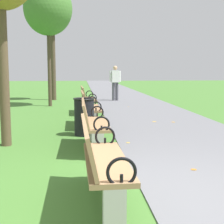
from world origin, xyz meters
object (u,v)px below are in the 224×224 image
park_bench_4 (87,99)px  tree_4 (52,14)px  pedestrian_walking (115,81)px  park_bench_1 (101,160)px  trash_bin (84,117)px  park_bench_3 (89,108)px  park_bench_2 (93,123)px  tree_3 (48,9)px

park_bench_4 → tree_4: (-1.53, 5.11, 3.57)m
pedestrian_walking → park_bench_4: bearing=-107.6°
park_bench_1 → trash_bin: park_bench_1 is taller
park_bench_3 → tree_4: size_ratio=0.32×
park_bench_1 → park_bench_3: 4.94m
park_bench_1 → park_bench_3: same height
park_bench_4 → trash_bin: (-0.15, -3.70, -0.06)m
park_bench_3 → trash_bin: 1.16m
park_bench_2 → tree_3: tree_3 is taller
tree_3 → tree_4: bearing=91.5°
tree_3 → trash_bin: size_ratio=5.79×
park_bench_3 → tree_3: 6.11m
park_bench_3 → pedestrian_walking: (1.39, 6.93, 0.44)m
park_bench_1 → tree_3: size_ratio=0.33×
park_bench_2 → tree_3: bearing=101.1°
park_bench_4 → park_bench_2: bearing=-90.0°
park_bench_1 → park_bench_2: size_ratio=1.00×
park_bench_4 → park_bench_1: bearing=-90.0°
park_bench_3 → tree_3: tree_3 is taller
park_bench_1 → trash_bin: (-0.15, 3.80, -0.06)m
park_bench_3 → trash_bin: park_bench_3 is taller
park_bench_2 → park_bench_3: size_ratio=0.99×
park_bench_3 → tree_3: bearing=106.5°
tree_4 → trash_bin: (1.38, -8.81, -3.63)m
trash_bin → tree_3: bearing=102.2°
tree_3 → park_bench_1: bearing=-81.6°
park_bench_4 → pedestrian_walking: 4.61m
park_bench_3 → pedestrian_walking: size_ratio=1.00×
tree_4 → park_bench_3: bearing=-78.7°
park_bench_1 → park_bench_4: 7.49m
park_bench_1 → trash_bin: 3.80m
park_bench_4 → trash_bin: park_bench_4 is taller
park_bench_1 → park_bench_4: bearing=90.0°
park_bench_3 → pedestrian_walking: 7.08m
park_bench_1 → tree_4: size_ratio=0.32×
park_bench_4 → tree_3: bearing=121.5°
park_bench_1 → park_bench_2: (-0.00, 2.47, 0.00)m
trash_bin → park_bench_4: bearing=87.7°
tree_3 → trash_bin: tree_3 is taller
park_bench_1 → park_bench_2: 2.47m
park_bench_3 → tree_3: (-1.46, 4.92, 3.32)m
tree_3 → tree_4: 2.75m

